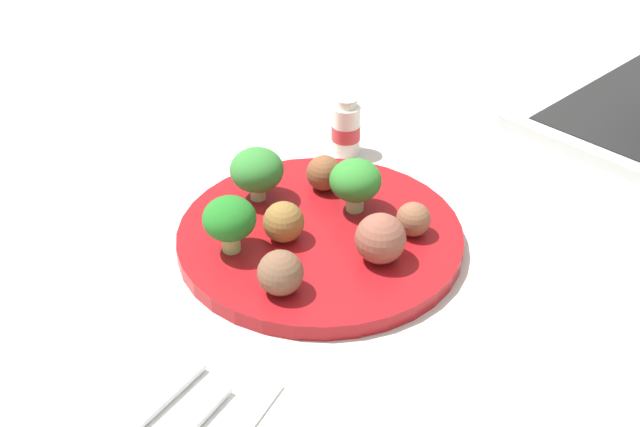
# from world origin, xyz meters

# --- Properties ---
(ground_plane) EXTENTS (4.00, 4.00, 0.00)m
(ground_plane) POSITION_xyz_m (0.00, 0.00, 0.00)
(ground_plane) COLOR beige
(plate) EXTENTS (0.28, 0.28, 0.02)m
(plate) POSITION_xyz_m (0.00, 0.00, 0.01)
(plate) COLOR maroon
(plate) RESTS_ON ground_plane
(broccoli_floret_center) EXTENTS (0.05, 0.05, 0.06)m
(broccoli_floret_center) POSITION_xyz_m (-0.03, -0.08, 0.05)
(broccoli_floret_center) COLOR #9FBE83
(broccoli_floret_center) RESTS_ON plate
(broccoli_floret_mid_left) EXTENTS (0.05, 0.05, 0.06)m
(broccoli_floret_mid_left) POSITION_xyz_m (-0.05, 0.02, 0.05)
(broccoli_floret_mid_left) COLOR #94C982
(broccoli_floret_mid_left) RESTS_ON plate
(broccoli_floret_front_right) EXTENTS (0.05, 0.05, 0.06)m
(broccoli_floret_front_right) POSITION_xyz_m (0.06, -0.07, 0.05)
(broccoli_floret_front_right) COLOR #A5CD70
(broccoli_floret_front_right) RESTS_ON plate
(meatball_far_rim) EXTENTS (0.05, 0.05, 0.05)m
(meatball_far_rim) POSITION_xyz_m (0.02, 0.07, 0.04)
(meatball_far_rim) COLOR brown
(meatball_far_rim) RESTS_ON plate
(meatball_back_right) EXTENTS (0.04, 0.04, 0.04)m
(meatball_back_right) POSITION_xyz_m (-0.07, -0.02, 0.03)
(meatball_back_right) COLOR brown
(meatball_back_right) RESTS_ON plate
(meatball_mid_left) EXTENTS (0.04, 0.04, 0.04)m
(meatball_mid_left) POSITION_xyz_m (0.10, -0.00, 0.04)
(meatball_mid_left) COLOR brown
(meatball_mid_left) RESTS_ON plate
(meatball_mid_right) EXTENTS (0.04, 0.04, 0.04)m
(meatball_mid_right) POSITION_xyz_m (0.03, -0.03, 0.04)
(meatball_mid_right) COLOR brown
(meatball_mid_right) RESTS_ON plate
(meatball_front_left) EXTENTS (0.03, 0.03, 0.03)m
(meatball_front_left) POSITION_xyz_m (-0.03, 0.09, 0.03)
(meatball_front_left) COLOR brown
(meatball_front_left) RESTS_ON plate
(yogurt_bottle) EXTENTS (0.03, 0.03, 0.07)m
(yogurt_bottle) POSITION_xyz_m (-0.18, -0.04, 0.03)
(yogurt_bottle) COLOR white
(yogurt_bottle) RESTS_ON ground_plane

